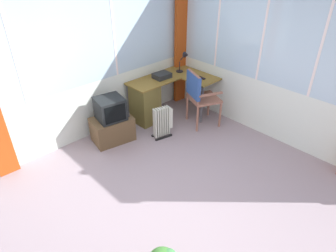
# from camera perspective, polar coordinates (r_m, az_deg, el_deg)

# --- Properties ---
(ground) EXTENTS (5.58, 5.31, 0.06)m
(ground) POSITION_cam_1_polar(r_m,az_deg,el_deg) (3.90, 1.21, -15.40)
(ground) COLOR gray
(north_window_panel) EXTENTS (4.58, 0.07, 2.78)m
(north_window_panel) POSITION_cam_1_polar(r_m,az_deg,el_deg) (4.70, -18.11, 12.32)
(north_window_panel) COLOR silver
(north_window_panel) RESTS_ON ground
(east_window_panel) EXTENTS (0.07, 4.31, 2.78)m
(east_window_panel) POSITION_cam_1_polar(r_m,az_deg,el_deg) (4.82, 21.95, 12.13)
(east_window_panel) COLOR silver
(east_window_panel) RESTS_ON ground
(curtain_corner) EXTENTS (0.28, 0.10, 2.68)m
(curtain_corner) POSITION_cam_1_polar(r_m,az_deg,el_deg) (5.85, 2.56, 16.99)
(curtain_corner) COLOR #AC4314
(curtain_corner) RESTS_ON ground
(desk) EXTENTS (1.41, 1.05, 0.74)m
(desk) POSITION_cam_1_polar(r_m,az_deg,el_deg) (5.39, -3.60, 5.07)
(desk) COLOR olive
(desk) RESTS_ON ground
(desk_lamp) EXTENTS (0.22, 0.19, 0.38)m
(desk_lamp) POSITION_cam_1_polar(r_m,az_deg,el_deg) (5.65, 3.20, 12.74)
(desk_lamp) COLOR black
(desk_lamp) RESTS_ON desk
(tv_remote) EXTENTS (0.06, 0.15, 0.02)m
(tv_remote) POSITION_cam_1_polar(r_m,az_deg,el_deg) (5.45, 6.46, 9.15)
(tv_remote) COLOR black
(tv_remote) RESTS_ON desk
(paper_tray) EXTENTS (0.31, 0.25, 0.09)m
(paper_tray) POSITION_cam_1_polar(r_m,az_deg,el_deg) (5.43, -1.18, 9.63)
(paper_tray) COLOR #232425
(paper_tray) RESTS_ON desk
(wooden_armchair) EXTENTS (0.63, 0.63, 1.00)m
(wooden_armchair) POSITION_cam_1_polar(r_m,az_deg,el_deg) (5.16, 5.75, 6.46)
(wooden_armchair) COLOR #96614E
(wooden_armchair) RESTS_ON ground
(tv_on_stand) EXTENTS (0.71, 0.55, 0.77)m
(tv_on_stand) POSITION_cam_1_polar(r_m,az_deg,el_deg) (4.92, -10.70, 0.76)
(tv_on_stand) COLOR brown
(tv_on_stand) RESTS_ON ground
(space_heater) EXTENTS (0.37, 0.23, 0.55)m
(space_heater) POSITION_cam_1_polar(r_m,az_deg,el_deg) (4.96, -0.96, 0.80)
(space_heater) COLOR silver
(space_heater) RESTS_ON ground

